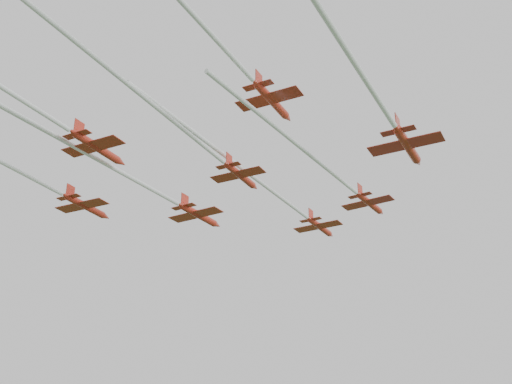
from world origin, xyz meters
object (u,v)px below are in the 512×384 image
at_px(jet_row2_left, 136,180).
at_px(jet_row2_right, 338,178).
at_px(jet_row3_left, 32,178).
at_px(jet_row3_right, 369,85).
at_px(jet_lead, 282,198).
at_px(jet_row3_mid, 169,117).
at_px(jet_row4_left, 39,111).
at_px(jet_row4_right, 181,2).

height_order(jet_row2_left, jet_row2_right, jet_row2_left).
height_order(jet_row3_left, jet_row3_right, jet_row3_right).
distance_m(jet_row3_left, jet_row3_right, 49.76).
height_order(jet_lead, jet_row3_mid, jet_lead).
bearing_deg(jet_lead, jet_row3_left, -131.30).
distance_m(jet_row3_mid, jet_row4_left, 17.04).
relative_size(jet_lead, jet_row3_left, 1.15).
bearing_deg(jet_row3_right, jet_row3_left, -179.97).
relative_size(jet_row2_left, jet_row3_left, 1.28).
relative_size(jet_row2_right, jet_row4_right, 0.68).
bearing_deg(jet_row2_right, jet_row2_left, -162.22).
distance_m(jet_lead, jet_row4_left, 40.62).
relative_size(jet_row2_left, jet_row3_right, 1.03).
bearing_deg(jet_row2_left, jet_row2_right, 15.79).
xyz_separation_m(jet_lead, jet_row4_left, (-17.44, -36.68, 0.44)).
relative_size(jet_row3_mid, jet_row4_left, 1.27).
xyz_separation_m(jet_lead, jet_row3_right, (22.09, -28.79, -1.88)).
height_order(jet_row2_right, jet_row4_left, jet_row4_left).
relative_size(jet_row2_right, jet_row3_right, 0.73).
bearing_deg(jet_row4_left, jet_row4_right, -18.75).
height_order(jet_row2_left, jet_row3_mid, jet_row2_left).
distance_m(jet_row2_left, jet_row2_right, 31.01).
xyz_separation_m(jet_row2_left, jet_row4_left, (0.53, -21.88, 0.11)).
xyz_separation_m(jet_lead, jet_row3_mid, (-1.16, -32.40, -2.21)).
distance_m(jet_row3_mid, jet_row4_right, 18.19).
relative_size(jet_row3_mid, jet_row4_right, 0.94).
bearing_deg(jet_row4_left, jet_row2_left, 94.21).
xyz_separation_m(jet_row3_left, jet_row4_right, (36.79, -20.98, 2.11)).
height_order(jet_row3_mid, jet_row4_left, jet_row4_left).
bearing_deg(jet_row3_mid, jet_row4_right, -52.57).
distance_m(jet_lead, jet_row3_left, 38.15).
bearing_deg(jet_row2_left, jet_row3_right, -12.86).
height_order(jet_row2_right, jet_row3_mid, jet_row3_mid).
relative_size(jet_lead, jet_row3_right, 0.92).
xyz_separation_m(jet_lead, jet_row4_right, (9.19, -47.22, -0.17)).
relative_size(jet_row2_right, jet_row3_left, 0.91).
height_order(jet_row3_mid, jet_row4_right, jet_row4_right).
bearing_deg(jet_row4_right, jet_row2_left, 132.70).
xyz_separation_m(jet_row2_left, jet_row2_right, (30.42, 5.04, -3.35)).
distance_m(jet_row2_right, jet_row4_left, 40.37).
relative_size(jet_row3_left, jet_row3_right, 0.80).
bearing_deg(jet_lead, jet_row4_left, -110.29).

